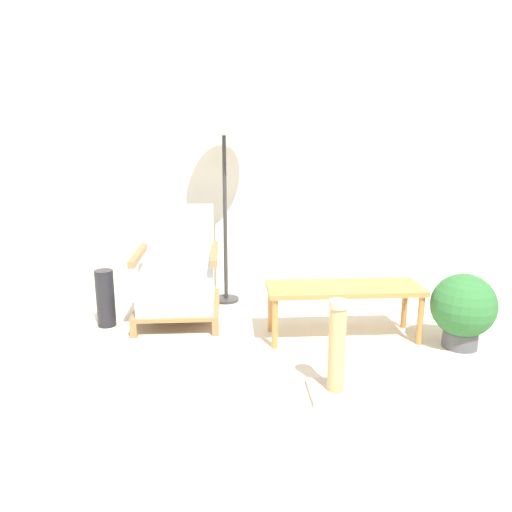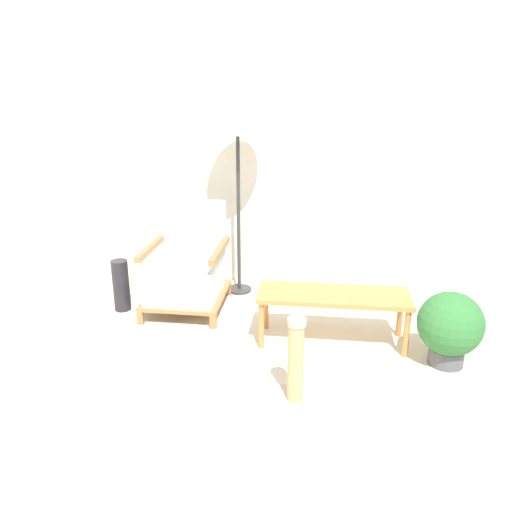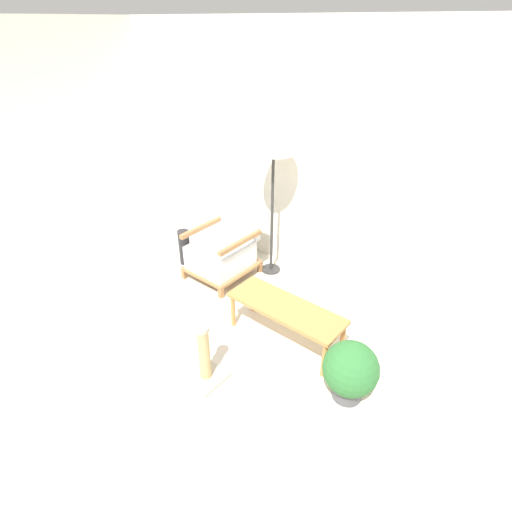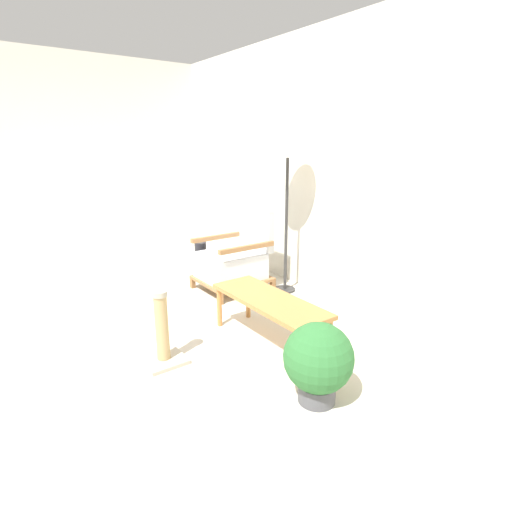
# 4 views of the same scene
# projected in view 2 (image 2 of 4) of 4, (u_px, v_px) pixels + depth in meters

# --- Properties ---
(ground_plane) EXTENTS (14.00, 14.00, 0.00)m
(ground_plane) POSITION_uv_depth(u_px,v_px,m) (223.00, 441.00, 2.73)
(ground_plane) COLOR beige
(wall_back) EXTENTS (8.00, 0.06, 2.70)m
(wall_back) POSITION_uv_depth(u_px,v_px,m) (270.00, 143.00, 4.56)
(wall_back) COLOR silver
(wall_back) RESTS_ON ground_plane
(armchair) EXTENTS (0.65, 0.73, 0.89)m
(armchair) POSITION_uv_depth(u_px,v_px,m) (187.00, 272.00, 4.28)
(armchair) COLOR olive
(armchair) RESTS_ON ground_plane
(floor_lamp) EXTENTS (0.46, 0.46, 1.76)m
(floor_lamp) POSITION_uv_depth(u_px,v_px,m) (237.00, 122.00, 4.23)
(floor_lamp) COLOR #2D2D2D
(floor_lamp) RESTS_ON ground_plane
(coffee_table) EXTENTS (1.12, 0.39, 0.40)m
(coffee_table) POSITION_uv_depth(u_px,v_px,m) (333.00, 299.00, 3.68)
(coffee_table) COLOR #B2753D
(coffee_table) RESTS_ON ground_plane
(vase) EXTENTS (0.14, 0.14, 0.45)m
(vase) POSITION_uv_depth(u_px,v_px,m) (121.00, 285.00, 4.27)
(vase) COLOR black
(vase) RESTS_ON ground_plane
(potted_plant) EXTENTS (0.44, 0.44, 0.53)m
(potted_plant) POSITION_uv_depth(u_px,v_px,m) (450.00, 326.00, 3.39)
(potted_plant) COLOR #4C4C51
(potted_plant) RESTS_ON ground_plane
(scratching_post) EXTENTS (0.30, 0.30, 0.57)m
(scratching_post) POSITION_uv_depth(u_px,v_px,m) (295.00, 374.00, 2.99)
(scratching_post) COLOR #B2A893
(scratching_post) RESTS_ON ground_plane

